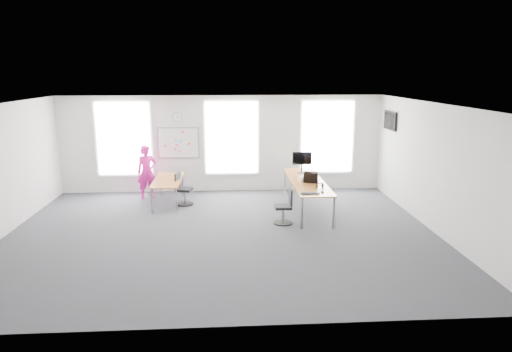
{
  "coord_description": "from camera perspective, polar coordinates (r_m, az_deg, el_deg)",
  "views": [
    {
      "loc": [
        0.15,
        -10.12,
        3.7
      ],
      "look_at": [
        0.88,
        1.2,
        1.1
      ],
      "focal_mm": 32.0,
      "sensor_mm": 36.0,
      "label": 1
    }
  ],
  "objects": [
    {
      "name": "person",
      "position": [
        13.89,
        -13.48,
        0.49
      ],
      "size": [
        0.68,
        0.57,
        1.59
      ],
      "primitive_type": "imported",
      "rotation": [
        0.0,
        0.0,
        0.37
      ],
      "color": "#E5188E",
      "rests_on": "ground"
    },
    {
      "name": "window_mid",
      "position": [
        14.23,
        -3.05,
        4.81
      ],
      "size": [
        1.6,
        0.06,
        2.2
      ],
      "primitive_type": "cube",
      "color": "white",
      "rests_on": "wall_back"
    },
    {
      "name": "lens_cap",
      "position": [
        11.64,
        7.48,
        -1.54
      ],
      "size": [
        0.08,
        0.08,
        0.01
      ],
      "primitive_type": "cylinder",
      "rotation": [
        0.0,
        0.0,
        0.27
      ],
      "color": "black",
      "rests_on": "desk_right"
    },
    {
      "name": "window_right",
      "position": [
        14.58,
        8.86,
        4.87
      ],
      "size": [
        1.6,
        0.06,
        2.2
      ],
      "primitive_type": "cube",
      "color": "white",
      "rests_on": "wall_back"
    },
    {
      "name": "keyboard",
      "position": [
        11.11,
        6.78,
        -2.18
      ],
      "size": [
        0.48,
        0.29,
        0.02
      ],
      "primitive_type": "cube",
      "rotation": [
        0.0,
        0.0,
        0.31
      ],
      "color": "black",
      "rests_on": "desk_right"
    },
    {
      "name": "headphones",
      "position": [
        11.78,
        7.94,
        -1.15
      ],
      "size": [
        0.19,
        0.1,
        0.11
      ],
      "rotation": [
        0.0,
        0.0,
        -0.04
      ],
      "color": "black",
      "rests_on": "desk_right"
    },
    {
      "name": "wall_back",
      "position": [
        14.29,
        -4.25,
        4.02
      ],
      "size": [
        10.0,
        0.0,
        10.0
      ],
      "primitive_type": "plane",
      "rotation": [
        1.57,
        0.0,
        0.0
      ],
      "color": "silver",
      "rests_on": "ground"
    },
    {
      "name": "tv",
      "position": [
        14.04,
        16.44,
        6.67
      ],
      "size": [
        0.06,
        0.9,
        0.55
      ],
      "primitive_type": "cube",
      "color": "black",
      "rests_on": "wall_right"
    },
    {
      "name": "wall_front",
      "position": [
        6.51,
        -4.8,
        -6.91
      ],
      "size": [
        10.0,
        0.0,
        10.0
      ],
      "primitive_type": "plane",
      "rotation": [
        -1.57,
        0.0,
        0.0
      ],
      "color": "silver",
      "rests_on": "ground"
    },
    {
      "name": "desk_right",
      "position": [
        12.49,
        6.36,
        -0.78
      ],
      "size": [
        0.89,
        3.34,
        0.81
      ],
      "color": "#C08331",
      "rests_on": "ground"
    },
    {
      "name": "laptop_sleeve",
      "position": [
        12.13,
        6.84,
        -0.22
      ],
      "size": [
        0.38,
        0.32,
        0.3
      ],
      "rotation": [
        0.0,
        0.0,
        -0.34
      ],
      "color": "black",
      "rests_on": "desk_right"
    },
    {
      "name": "chair_left",
      "position": [
        13.12,
        -9.16,
        -1.82
      ],
      "size": [
        0.5,
        0.5,
        0.92
      ],
      "rotation": [
        0.0,
        0.0,
        1.32
      ],
      "color": "black",
      "rests_on": "ground"
    },
    {
      "name": "wall_clock",
      "position": [
        14.23,
        -9.8,
        7.28
      ],
      "size": [
        0.3,
        0.04,
        0.3
      ],
      "primitive_type": "cylinder",
      "rotation": [
        1.57,
        0.0,
        0.0
      ],
      "color": "gray",
      "rests_on": "wall_back"
    },
    {
      "name": "ceiling",
      "position": [
        10.15,
        -4.57,
        8.91
      ],
      "size": [
        10.0,
        10.0,
        0.0
      ],
      "primitive_type": "plane",
      "rotation": [
        3.14,
        0.0,
        0.0
      ],
      "color": "white",
      "rests_on": "ground"
    },
    {
      "name": "wall_right",
      "position": [
        11.44,
        21.49,
        0.91
      ],
      "size": [
        0.0,
        10.0,
        10.0
      ],
      "primitive_type": "plane",
      "rotation": [
        1.57,
        0.0,
        -1.57
      ],
      "color": "silver",
      "rests_on": "ground"
    },
    {
      "name": "monitor",
      "position": [
        13.32,
        5.77,
        1.97
      ],
      "size": [
        0.56,
        0.23,
        0.62
      ],
      "rotation": [
        0.0,
        0.0,
        -0.02
      ],
      "color": "black",
      "rests_on": "desk_right"
    },
    {
      "name": "mouse",
      "position": [
        11.27,
        8.3,
        -1.96
      ],
      "size": [
        0.08,
        0.12,
        0.05
      ],
      "primitive_type": "ellipsoid",
      "rotation": [
        0.0,
        0.0,
        0.04
      ],
      "color": "black",
      "rests_on": "desk_right"
    },
    {
      "name": "window_left",
      "position": [
        14.58,
        -16.18,
        4.51
      ],
      "size": [
        1.6,
        0.06,
        2.2
      ],
      "primitive_type": "cube",
      "color": "white",
      "rests_on": "wall_back"
    },
    {
      "name": "whiteboard",
      "position": [
        14.33,
        -9.67,
        4.1
      ],
      "size": [
        1.2,
        0.03,
        0.9
      ],
      "primitive_type": "cube",
      "color": "white",
      "rests_on": "wall_back"
    },
    {
      "name": "paper_stack",
      "position": [
        12.48,
        6.01,
        -0.29
      ],
      "size": [
        0.37,
        0.32,
        0.11
      ],
      "primitive_type": "cube",
      "rotation": [
        0.0,
        0.0,
        0.34
      ],
      "color": "beige",
      "rests_on": "desk_right"
    },
    {
      "name": "chair_right",
      "position": [
        11.36,
        3.69,
        -4.05
      ],
      "size": [
        0.48,
        0.48,
        0.89
      ],
      "rotation": [
        0.0,
        0.0,
        -1.59
      ],
      "color": "black",
      "rests_on": "ground"
    },
    {
      "name": "desk_left",
      "position": [
        13.22,
        -10.96,
        -0.68
      ],
      "size": [
        0.77,
        1.94,
        0.71
      ],
      "color": "#C08331",
      "rests_on": "ground"
    },
    {
      "name": "floor",
      "position": [
        10.78,
        -4.28,
        -7.21
      ],
      "size": [
        10.0,
        10.0,
        0.0
      ],
      "primitive_type": "plane",
      "color": "#2D2D33",
      "rests_on": "ground"
    }
  ]
}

